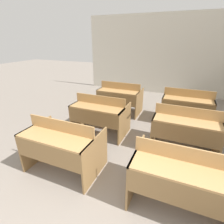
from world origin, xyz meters
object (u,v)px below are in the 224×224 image
Objects in this scene: bench_front_left at (62,145)px; bench_front_right at (180,177)px; bench_second_right at (185,129)px; bench_third_left at (120,97)px; bench_second_left at (100,114)px; bench_third_right at (187,106)px.

bench_front_left is 1.00× the size of bench_front_right.
bench_third_left is (-1.89, 1.37, 0.00)m from bench_second_right.
bench_second_right is (0.01, 1.42, 0.00)m from bench_front_right.
bench_second_left is 1.00× the size of bench_third_left.
bench_second_right is at bearing -89.58° from bench_third_right.
bench_second_left is at bearing -88.81° from bench_third_left.
bench_front_left and bench_third_left have the same top height.
bench_second_right is at bearing 0.56° from bench_second_left.
bench_front_right is 1.00× the size of bench_third_right.
bench_third_right is (1.88, -0.02, 0.00)m from bench_third_left.
bench_second_right is 2.33m from bench_third_left.
bench_second_right is 1.35m from bench_third_right.
bench_front_left is 3.33m from bench_third_right.
bench_second_left is 1.86m from bench_second_right.
bench_second_right is at bearing 89.52° from bench_front_right.
bench_third_left is at bearing 91.19° from bench_second_left.
bench_front_left is 1.00× the size of bench_second_left.
bench_second_right is 1.00× the size of bench_third_right.
bench_second_left is 1.00× the size of bench_third_right.
bench_front_right and bench_third_right have the same top height.
bench_third_left is (-0.03, 1.39, 0.00)m from bench_second_left.
bench_front_right and bench_third_left have the same top height.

